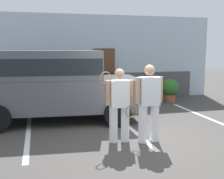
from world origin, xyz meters
name	(u,v)px	position (x,y,z in m)	size (l,w,h in m)	color
ground_plane	(144,141)	(0.00, 0.00, 0.00)	(40.00, 40.00, 0.00)	#423F3D
parking_stripe_0	(28,131)	(-2.58, 1.50, 0.00)	(0.12, 4.40, 0.01)	silver
parking_stripe_1	(126,124)	(0.05, 1.50, 0.00)	(0.12, 4.40, 0.01)	silver
parking_stripe_2	(208,118)	(2.68, 1.50, 0.00)	(0.12, 4.40, 0.01)	silver
house_frontage	(95,60)	(0.00, 5.54, 1.62)	(10.09, 0.40, 3.44)	silver
parked_suv	(55,82)	(-1.82, 2.42, 1.15)	(4.74, 2.47, 2.05)	#4C4F54
tennis_player_man	(119,104)	(-0.55, 0.13, 0.88)	(0.76, 0.27, 1.67)	white
tennis_player_woman	(149,103)	(0.09, -0.04, 0.91)	(0.91, 0.29, 1.76)	white
potted_plant_by_porch	(149,93)	(1.88, 4.23, 0.39)	(0.53, 0.53, 0.70)	brown
potted_plant_secondary	(170,89)	(2.79, 4.33, 0.50)	(0.69, 0.69, 0.91)	#9E5638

